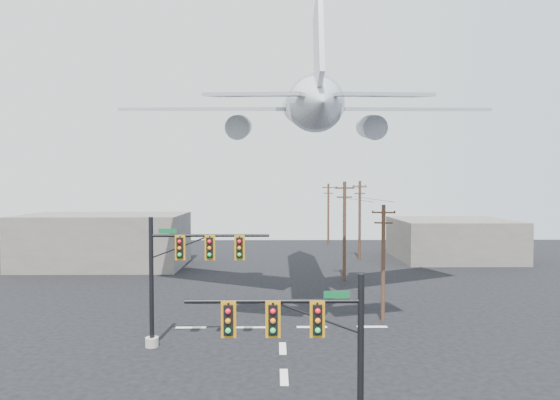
{
  "coord_description": "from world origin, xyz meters",
  "views": [
    {
      "loc": [
        -0.45,
        -18.6,
        9.5
      ],
      "look_at": [
        -0.19,
        5.0,
        8.68
      ],
      "focal_mm": 30.0,
      "sensor_mm": 36.0,
      "label": 1
    }
  ],
  "objects_px": {
    "utility_pole_d": "(328,212)",
    "utility_pole_c": "(360,218)",
    "signal_mast_near": "(317,357)",
    "airliner": "(305,106)",
    "utility_pole_b": "(344,229)",
    "utility_pole_a": "(383,260)",
    "signal_mast_far": "(181,274)"
  },
  "relations": [
    {
      "from": "utility_pole_d",
      "to": "utility_pole_c",
      "type": "bearing_deg",
      "value": -62.38
    },
    {
      "from": "signal_mast_near",
      "to": "airliner",
      "type": "relative_size",
      "value": 0.2
    },
    {
      "from": "utility_pole_b",
      "to": "utility_pole_c",
      "type": "height_order",
      "value": "utility_pole_c"
    },
    {
      "from": "utility_pole_d",
      "to": "signal_mast_near",
      "type": "bearing_deg",
      "value": -77.33
    },
    {
      "from": "utility_pole_c",
      "to": "airliner",
      "type": "xyz_separation_m",
      "value": [
        -8.11,
        -19.06,
        10.81
      ]
    },
    {
      "from": "signal_mast_near",
      "to": "airliner",
      "type": "bearing_deg",
      "value": 87.31
    },
    {
      "from": "utility_pole_a",
      "to": "utility_pole_c",
      "type": "xyz_separation_m",
      "value": [
        3.18,
        26.44,
        0.94
      ]
    },
    {
      "from": "utility_pole_b",
      "to": "airliner",
      "type": "distance_m",
      "value": 13.23
    },
    {
      "from": "signal_mast_far",
      "to": "utility_pole_c",
      "type": "bearing_deg",
      "value": 62.88
    },
    {
      "from": "utility_pole_b",
      "to": "utility_pole_c",
      "type": "distance_m",
      "value": 13.42
    },
    {
      "from": "signal_mast_near",
      "to": "signal_mast_far",
      "type": "height_order",
      "value": "signal_mast_far"
    },
    {
      "from": "signal_mast_near",
      "to": "utility_pole_d",
      "type": "xyz_separation_m",
      "value": [
        7.05,
        58.2,
        1.34
      ]
    },
    {
      "from": "utility_pole_b",
      "to": "utility_pole_c",
      "type": "bearing_deg",
      "value": 60.74
    },
    {
      "from": "utility_pole_a",
      "to": "utility_pole_b",
      "type": "xyz_separation_m",
      "value": [
        -0.66,
        13.57,
        0.87
      ]
    },
    {
      "from": "utility_pole_a",
      "to": "utility_pole_d",
      "type": "distance_m",
      "value": 41.85
    },
    {
      "from": "signal_mast_far",
      "to": "utility_pole_b",
      "type": "xyz_separation_m",
      "value": [
        12.26,
        18.56,
        0.8
      ]
    },
    {
      "from": "signal_mast_near",
      "to": "airliner",
      "type": "distance_m",
      "value": 26.77
    },
    {
      "from": "signal_mast_near",
      "to": "utility_pole_b",
      "type": "relative_size",
      "value": 0.66
    },
    {
      "from": "utility_pole_b",
      "to": "utility_pole_d",
      "type": "distance_m",
      "value": 28.31
    },
    {
      "from": "utility_pole_b",
      "to": "airliner",
      "type": "xyz_separation_m",
      "value": [
        -4.28,
        -6.19,
        10.88
      ]
    },
    {
      "from": "airliner",
      "to": "utility_pole_a",
      "type": "bearing_deg",
      "value": -145.93
    },
    {
      "from": "utility_pole_c",
      "to": "utility_pole_b",
      "type": "bearing_deg",
      "value": -131.57
    },
    {
      "from": "utility_pole_a",
      "to": "utility_pole_b",
      "type": "bearing_deg",
      "value": 106.74
    },
    {
      "from": "signal_mast_near",
      "to": "utility_pole_d",
      "type": "height_order",
      "value": "utility_pole_d"
    },
    {
      "from": "utility_pole_b",
      "to": "airliner",
      "type": "height_order",
      "value": "airliner"
    },
    {
      "from": "utility_pole_a",
      "to": "utility_pole_b",
      "type": "height_order",
      "value": "utility_pole_b"
    },
    {
      "from": "utility_pole_c",
      "to": "airliner",
      "type": "bearing_deg",
      "value": -138.04
    },
    {
      "from": "signal_mast_far",
      "to": "utility_pole_c",
      "type": "xyz_separation_m",
      "value": [
        16.09,
        31.42,
        0.87
      ]
    },
    {
      "from": "signal_mast_far",
      "to": "utility_pole_b",
      "type": "relative_size",
      "value": 0.78
    },
    {
      "from": "signal_mast_near",
      "to": "utility_pole_c",
      "type": "xyz_separation_m",
      "value": [
        9.23,
        42.8,
        1.5
      ]
    },
    {
      "from": "utility_pole_d",
      "to": "signal_mast_far",
      "type": "bearing_deg",
      "value": -86.98
    },
    {
      "from": "utility_pole_b",
      "to": "airliner",
      "type": "bearing_deg",
      "value": -137.33
    }
  ]
}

